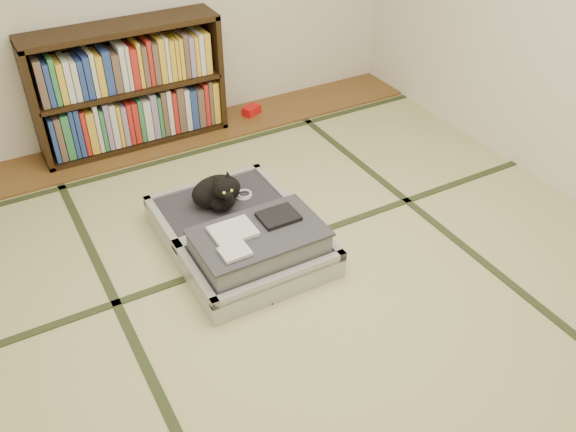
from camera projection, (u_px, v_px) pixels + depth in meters
floor at (310, 286)px, 3.44m from camera, size 4.50×4.50×0.00m
wood_strip at (181, 135)px, 4.84m from camera, size 4.00×0.50×0.02m
red_item at (252, 110)px, 5.09m from camera, size 0.17×0.14×0.07m
room_shell at (318, 32)px, 2.58m from camera, size 4.50×4.50×4.50m
tatami_borders at (270, 238)px, 3.79m from camera, size 4.00×4.50×0.01m
bookcase at (129, 89)px, 4.50m from camera, size 1.40×0.32×0.92m
suitcase at (243, 236)px, 3.63m from camera, size 0.82×1.09×0.32m
cat at (218, 192)px, 3.73m from camera, size 0.36×0.37×0.29m
cable_coil at (244, 195)px, 3.88m from camera, size 0.11×0.11×0.03m
hanger at (287, 281)px, 3.47m from camera, size 0.37×0.26×0.01m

